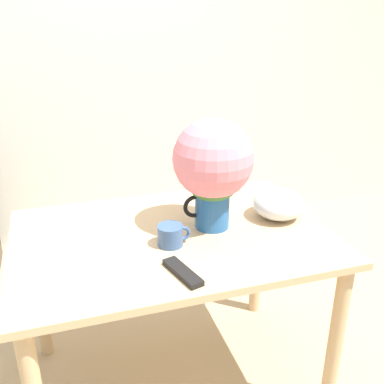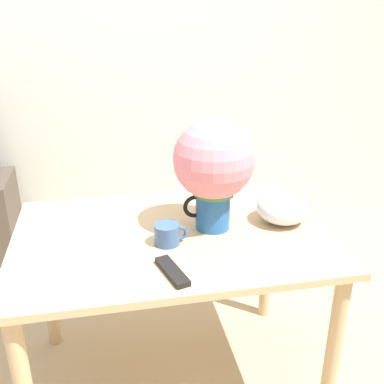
# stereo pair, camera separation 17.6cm
# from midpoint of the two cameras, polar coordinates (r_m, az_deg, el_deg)

# --- Properties ---
(wall_back) EXTENTS (8.00, 0.05, 2.60)m
(wall_back) POSITION_cam_midpoint_polar(r_m,az_deg,el_deg) (3.15, -6.56, 17.24)
(wall_back) COLOR silver
(wall_back) RESTS_ON ground_plane
(table) EXTENTS (1.25, 0.84, 0.76)m
(table) POSITION_cam_midpoint_polar(r_m,az_deg,el_deg) (1.85, 0.22, -8.29)
(table) COLOR tan
(table) RESTS_ON ground_plane
(flower_vase) EXTENTS (0.32, 0.32, 0.45)m
(flower_vase) POSITION_cam_midpoint_polar(r_m,az_deg,el_deg) (1.74, 5.66, 3.14)
(flower_vase) COLOR #235B9E
(flower_vase) RESTS_ON table
(coffee_mug) EXTENTS (0.13, 0.10, 0.08)m
(coffee_mug) POSITION_cam_midpoint_polar(r_m,az_deg,el_deg) (1.70, -0.16, -5.44)
(coffee_mug) COLOR #385689
(coffee_mug) RESTS_ON table
(white_bowl) EXTENTS (0.22, 0.22, 0.12)m
(white_bowl) POSITION_cam_midpoint_polar(r_m,az_deg,el_deg) (1.92, 14.04, -2.03)
(white_bowl) COLOR silver
(white_bowl) RESTS_ON table
(remote_control) EXTENTS (0.10, 0.20, 0.02)m
(remote_control) POSITION_cam_midpoint_polar(r_m,az_deg,el_deg) (1.54, 0.70, -10.15)
(remote_control) COLOR black
(remote_control) RESTS_ON table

